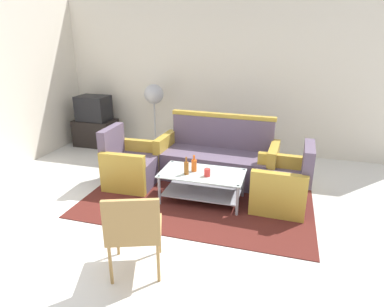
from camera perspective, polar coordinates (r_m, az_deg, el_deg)
name	(u,v)px	position (r m, az deg, el deg)	size (l,w,h in m)	color
ground_plane	(178,233)	(3.81, -2.44, -13.66)	(14.00, 14.00, 0.00)	silver
wall_back	(230,76)	(6.19, 6.64, 13.22)	(6.52, 0.12, 2.80)	silver
rug	(200,195)	(4.60, 1.37, -7.27)	(3.01, 2.12, 0.01)	#511E19
couch	(217,159)	(5.04, 4.42, -0.94)	(1.83, 0.82, 0.96)	#5B4C60
armchair_left	(130,166)	(4.92, -10.70, -2.13)	(0.72, 0.78, 0.85)	#5B4C60
armchair_right	(282,186)	(4.37, 15.49, -5.42)	(0.72, 0.78, 0.85)	#5B4C60
coffee_table	(202,182)	(4.35, 1.79, -5.04)	(1.10, 0.60, 0.40)	silver
bottle_orange	(194,165)	(4.31, 0.35, -2.05)	(0.07, 0.07, 0.22)	#D85919
bottle_brown	(186,168)	(4.21, -1.00, -2.50)	(0.06, 0.06, 0.24)	brown
cup	(207,172)	(4.17, 2.68, -3.32)	(0.08, 0.08, 0.10)	red
tv_stand	(96,133)	(6.88, -16.38, 3.52)	(0.80, 0.50, 0.52)	black
television	(94,108)	(6.77, -16.78, 7.59)	(0.61, 0.46, 0.48)	black
pedestal_fan	(154,98)	(6.17, -6.65, 9.58)	(0.36, 0.36, 1.27)	#2D2D33
wicker_chair	(134,228)	(3.02, -10.11, -12.63)	(0.62, 0.62, 0.84)	#AD844C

